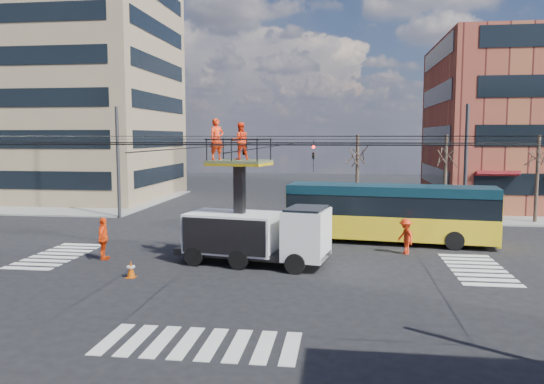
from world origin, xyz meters
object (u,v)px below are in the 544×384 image
(utility_truck, at_px, (256,219))
(city_bus, at_px, (389,212))
(traffic_cone, at_px, (131,269))
(flagger, at_px, (406,236))
(worker_ground, at_px, (103,239))

(utility_truck, distance_m, city_bus, 8.87)
(traffic_cone, height_order, flagger, flagger)
(city_bus, distance_m, flagger, 3.07)
(worker_ground, bearing_deg, traffic_cone, -147.45)
(traffic_cone, height_order, worker_ground, worker_ground)
(city_bus, bearing_deg, flagger, -71.65)
(flagger, bearing_deg, traffic_cone, -89.45)
(traffic_cone, distance_m, flagger, 13.41)
(worker_ground, distance_m, flagger, 14.84)
(city_bus, bearing_deg, utility_truck, -130.29)
(utility_truck, bearing_deg, traffic_cone, -137.38)
(city_bus, relative_size, worker_ground, 5.63)
(city_bus, height_order, traffic_cone, city_bus)
(utility_truck, distance_m, worker_ground, 7.47)
(traffic_cone, bearing_deg, flagger, 27.21)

